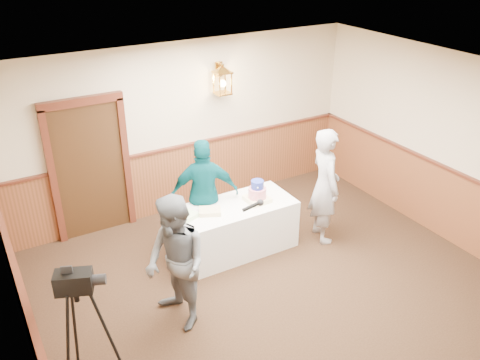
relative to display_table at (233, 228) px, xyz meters
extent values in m
plane|color=black|center=(0.02, -1.90, -0.38)|extent=(7.00, 7.00, 0.00)
cube|color=beige|center=(0.02, 1.60, 1.02)|extent=(6.00, 0.02, 2.80)
cube|color=beige|center=(-2.98, -1.90, 1.02)|extent=(0.02, 7.00, 2.80)
cube|color=white|center=(0.02, -1.90, 2.42)|extent=(6.00, 7.00, 0.02)
cube|color=brown|center=(0.02, 1.58, 0.18)|extent=(5.98, 0.04, 1.10)
cube|color=#4D2114|center=(0.02, 1.56, 0.75)|extent=(5.98, 0.07, 0.04)
cube|color=#341E0E|center=(-1.58, 1.55, 0.68)|extent=(1.00, 0.06, 2.10)
cube|color=white|center=(0.00, 0.00, 0.00)|extent=(1.80, 0.80, 0.75)
cube|color=#F9EDB9|center=(0.37, -0.05, 0.41)|extent=(0.33, 0.33, 0.06)
cylinder|color=red|center=(0.37, -0.05, 0.51)|extent=(0.26, 0.26, 0.15)
cylinder|color=navy|center=(0.37, -0.05, 0.65)|extent=(0.18, 0.18, 0.12)
cube|color=#D4B87E|center=(-0.38, -0.02, 0.41)|extent=(0.36, 0.33, 0.06)
cube|color=#B7E3A0|center=(-0.71, 0.02, 0.41)|extent=(0.33, 0.30, 0.06)
imported|color=slate|center=(-1.32, -1.00, 0.47)|extent=(0.74, 0.90, 1.70)
cylinder|color=black|center=(-0.32, -1.01, 0.95)|extent=(0.23, 0.06, 0.09)
sphere|color=black|center=(-0.19, -1.01, 0.97)|extent=(0.08, 0.08, 0.08)
imported|color=#9B9A9F|center=(1.35, -0.38, 0.52)|extent=(0.57, 0.73, 1.79)
imported|color=#064950|center=(-0.27, 0.36, 0.47)|extent=(1.07, 0.74, 1.69)
cube|color=black|center=(-2.51, -1.40, 0.96)|extent=(0.40, 0.31, 0.21)
cylinder|color=black|center=(-2.30, -1.49, 0.96)|extent=(0.17, 0.15, 0.11)
camera|label=1|loc=(-3.08, -5.51, 3.96)|focal=38.00mm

